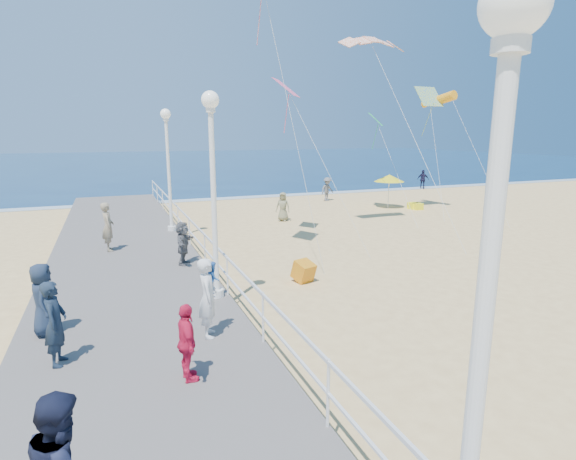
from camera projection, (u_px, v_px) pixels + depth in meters
name	position (u px, v px, depth m)	size (l,w,h in m)	color
ground	(385.00, 286.00, 14.09)	(160.00, 160.00, 0.00)	#E2BE76
ocean	(159.00, 162.00, 73.09)	(160.00, 90.00, 0.05)	#0C284C
surf_line	(226.00, 198.00, 32.69)	(160.00, 1.20, 0.04)	silver
boardwalk	(134.00, 315.00, 11.33)	(5.00, 44.00, 0.40)	slate
railing	(227.00, 265.00, 11.99)	(0.05, 42.00, 0.55)	white
lamp_post_near	(487.00, 282.00, 3.20)	(0.44, 0.44, 5.32)	white
lamp_post_mid	(213.00, 175.00, 11.37)	(0.44, 0.44, 5.32)	white
lamp_post_far	(168.00, 157.00, 19.55)	(0.44, 0.44, 5.32)	white
woman_holding_toddler	(208.00, 298.00, 9.56)	(0.63, 0.42, 1.74)	silver
toddler_held	(213.00, 279.00, 9.68)	(0.37, 0.29, 0.76)	#3572C9
spectator_0	(55.00, 323.00, 8.39)	(0.60, 0.39, 1.65)	#172332
spectator_3	(187.00, 343.00, 7.85)	(0.83, 0.35, 1.42)	#D81B44
spectator_4	(43.00, 299.00, 9.66)	(0.78, 0.51, 1.60)	#1B273C
spectator_5	(183.00, 243.00, 14.90)	(1.35, 0.43, 1.45)	#56575B
spectator_6	(108.00, 227.00, 16.59)	(0.66, 0.44, 1.82)	gray
beach_walker_a	(327.00, 189.00, 31.58)	(1.07, 0.62, 1.66)	#5D5E62
beach_walker_b	(423.00, 179.00, 38.25)	(0.96, 0.40, 1.63)	#171632
beach_walker_c	(283.00, 207.00, 24.32)	(0.77, 0.50, 1.57)	#7B7855
box_kite	(304.00, 273.00, 14.41)	(0.55, 0.55, 0.60)	#CD4C0C
beach_umbrella	(389.00, 178.00, 28.32)	(1.90, 1.90, 2.14)	white
beach_chair_left	(417.00, 206.00, 28.12)	(0.55, 0.55, 0.40)	#FFF51A
beach_chair_right	(413.00, 206.00, 28.37)	(0.55, 0.55, 0.40)	#FFFC1A
kite_parafoil	(373.00, 40.00, 20.68)	(3.20, 0.90, 0.30)	#E6521B
kite_windsock	(444.00, 99.00, 26.51)	(0.56, 0.56, 2.47)	orange
kite_diamond_pink	(286.00, 88.00, 19.32)	(1.23, 1.23, 0.02)	#F2598A
kite_diamond_multi	(429.00, 96.00, 26.54)	(1.50, 1.50, 0.02)	blue
kite_diamond_green	(376.00, 119.00, 26.72)	(1.14, 1.14, 0.02)	#25AF62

